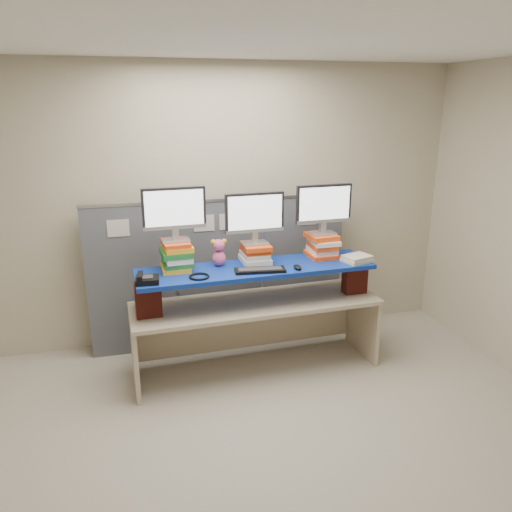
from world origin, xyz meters
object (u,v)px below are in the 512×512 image
object	(u,v)px
monitor_center	(255,215)
desk_phone	(146,279)
keyboard	(260,270)
desk	(256,315)
blue_board	(256,269)
monitor_left	(174,211)
monitor_right	(324,206)

from	to	relation	value
monitor_center	desk_phone	xyz separation A→B (m)	(-0.98, -0.29, -0.41)
monitor_center	keyboard	world-z (taller)	monitor_center
desk	blue_board	bearing A→B (deg)	114.28
blue_board	desk	bearing A→B (deg)	-65.72
monitor_left	monitor_right	xyz separation A→B (m)	(1.37, 0.05, -0.04)
blue_board	monitor_left	xyz separation A→B (m)	(-0.69, 0.09, 0.54)
monitor_center	keyboard	distance (m)	0.50
desk	monitor_center	bearing A→B (deg)	78.72
monitor_left	desk_phone	xyz separation A→B (m)	(-0.27, -0.27, -0.49)
monitor_center	desk_phone	size ratio (longest dim) A/B	2.71
keyboard	desk_phone	xyz separation A→B (m)	(-0.96, -0.04, 0.02)
desk	blue_board	distance (m)	0.45
monitor_left	monitor_center	world-z (taller)	monitor_left
keyboard	desk_phone	distance (m)	0.96
desk	desk_phone	size ratio (longest dim) A/B	11.47
blue_board	keyboard	distance (m)	0.14
desk	monitor_left	world-z (taller)	monitor_left
blue_board	desk_phone	world-z (taller)	desk_phone
keyboard	blue_board	bearing A→B (deg)	97.17
blue_board	monitor_right	xyz separation A→B (m)	(0.68, 0.15, 0.50)
desk_phone	monitor_right	bearing A→B (deg)	15.26
keyboard	desk_phone	size ratio (longest dim) A/B	2.27
blue_board	monitor_center	bearing A→B (deg)	78.72
desk_phone	keyboard	bearing A→B (deg)	6.61
desk	monitor_center	xyz separation A→B (m)	(0.02, 0.12, 0.91)
blue_board	monitor_right	bearing A→B (deg)	9.80
monitor_center	monitor_left	bearing A→B (deg)	-180.00
blue_board	monitor_right	world-z (taller)	monitor_right
monitor_center	keyboard	size ratio (longest dim) A/B	1.19
monitor_right	blue_board	bearing A→B (deg)	-170.20
desk	monitor_left	size ratio (longest dim) A/B	4.24
desk	keyboard	xyz separation A→B (m)	(0.00, -0.13, 0.48)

